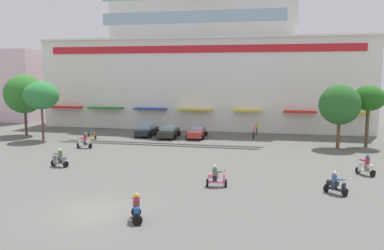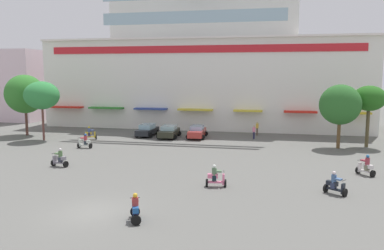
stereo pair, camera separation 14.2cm
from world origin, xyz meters
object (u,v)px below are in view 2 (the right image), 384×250
object	(u,v)px
plaza_tree_0	(42,95)
pedestrian_1	(257,128)
parked_car_1	(169,131)
scooter_rider_0	(216,177)
parked_car_0	(147,130)
scooter_rider_5	(135,209)
plaza_tree_1	(340,105)
scooter_rider_7	(335,185)
pedestrian_0	(254,131)
scooter_rider_2	(85,142)
plaza_tree_2	(25,94)
parked_car_2	(197,132)
scooter_rider_1	(90,134)
plaza_tree_3	(369,99)
scooter_rider_6	(366,167)
scooter_rider_3	(60,159)

from	to	relation	value
plaza_tree_0	pedestrian_1	xyz separation A→B (m)	(23.53, 8.07, -4.07)
parked_car_1	scooter_rider_0	world-z (taller)	scooter_rider_0
parked_car_0	scooter_rider_5	xyz separation A→B (m)	(7.88, -25.57, -0.09)
plaza_tree_0	plaza_tree_1	world-z (taller)	plaza_tree_0
plaza_tree_0	scooter_rider_7	distance (m)	32.67
parked_car_0	scooter_rider_5	distance (m)	26.76
scooter_rider_7	pedestrian_0	world-z (taller)	pedestrian_0
scooter_rider_2	plaza_tree_2	bearing A→B (deg)	151.07
plaza_tree_0	parked_car_2	xyz separation A→B (m)	(16.73, 4.96, -4.31)
scooter_rider_1	parked_car_0	bearing A→B (deg)	32.96
plaza_tree_1	plaza_tree_2	world-z (taller)	plaza_tree_2
plaza_tree_0	scooter_rider_5	world-z (taller)	plaza_tree_0
plaza_tree_3	scooter_rider_7	world-z (taller)	plaza_tree_3
parked_car_2	plaza_tree_2	bearing A→B (deg)	-173.34
parked_car_2	parked_car_1	bearing A→B (deg)	-172.10
scooter_rider_6	pedestrian_1	size ratio (longest dim) A/B	0.94
plaza_tree_0	plaza_tree_1	xyz separation A→B (m)	(31.87, 1.82, -0.64)
scooter_rider_1	scooter_rider_2	world-z (taller)	scooter_rider_1
plaza_tree_2	plaza_tree_3	world-z (taller)	plaza_tree_2
scooter_rider_5	scooter_rider_0	bearing A→B (deg)	64.86
plaza_tree_1	scooter_rider_7	xyz separation A→B (m)	(-2.61, -15.65, -3.80)
parked_car_2	scooter_rider_2	xyz separation A→B (m)	(-9.95, -8.31, -0.12)
plaza_tree_0	plaza_tree_3	size ratio (longest dim) A/B	1.05
scooter_rider_5	scooter_rider_7	xyz separation A→B (m)	(10.77, 6.74, -0.03)
plaza_tree_3	scooter_rider_0	bearing A→B (deg)	-127.84
plaza_tree_3	scooter_rider_2	world-z (taller)	plaza_tree_3
plaza_tree_0	plaza_tree_3	world-z (taller)	plaza_tree_0
plaza_tree_2	pedestrian_1	size ratio (longest dim) A/B	4.31
plaza_tree_3	scooter_rider_1	bearing A→B (deg)	-176.54
plaza_tree_2	scooter_rider_3	world-z (taller)	plaza_tree_2
parked_car_1	scooter_rider_3	xyz separation A→B (m)	(-5.02, -15.39, -0.09)
plaza_tree_3	pedestrian_0	xyz separation A→B (m)	(-11.58, 2.49, -4.04)
scooter_rider_3	scooter_rider_7	size ratio (longest dim) A/B	1.04
parked_car_2	scooter_rider_0	world-z (taller)	scooter_rider_0
plaza_tree_3	scooter_rider_5	distance (m)	29.15
parked_car_0	parked_car_2	world-z (taller)	parked_car_2
plaza_tree_1	parked_car_0	xyz separation A→B (m)	(-21.26, 3.19, -3.69)
plaza_tree_1	scooter_rider_0	world-z (taller)	plaza_tree_1
plaza_tree_1	pedestrian_1	world-z (taller)	plaza_tree_1
plaza_tree_3	scooter_rider_2	xyz separation A→B (m)	(-28.07, -6.53, -4.33)
parked_car_0	scooter_rider_5	bearing A→B (deg)	-72.88
plaza_tree_1	pedestrian_1	xyz separation A→B (m)	(-8.34, 6.24, -3.43)
plaza_tree_1	parked_car_0	bearing A→B (deg)	171.48
plaza_tree_2	parked_car_1	bearing A→B (deg)	6.42
scooter_rider_3	plaza_tree_3	bearing A→B (deg)	28.04
parked_car_1	scooter_rider_3	bearing A→B (deg)	-108.07
scooter_rider_6	plaza_tree_3	bearing A→B (deg)	77.42
scooter_rider_7	pedestrian_1	xyz separation A→B (m)	(-5.74, 21.89, 0.37)
scooter_rider_5	pedestrian_0	size ratio (longest dim) A/B	0.96
pedestrian_1	parked_car_1	bearing A→B (deg)	-160.50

